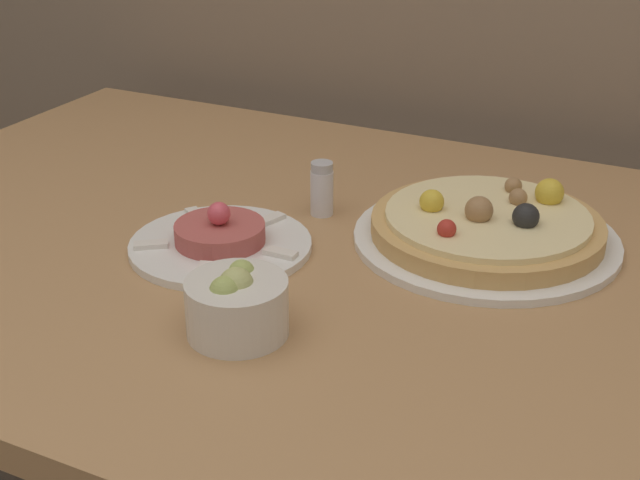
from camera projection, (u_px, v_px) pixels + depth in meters
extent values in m
cube|color=#AD7F51|center=(334.00, 265.00, 1.08)|extent=(1.39, 0.89, 0.03)
cylinder|color=#AD7F51|center=(132.00, 293.00, 1.81)|extent=(0.06, 0.06, 0.74)
cylinder|color=white|center=(486.00, 239.00, 1.09)|extent=(0.32, 0.32, 0.01)
cylinder|color=tan|center=(487.00, 227.00, 1.08)|extent=(0.28, 0.28, 0.02)
cylinder|color=beige|center=(488.00, 216.00, 1.08)|extent=(0.25, 0.25, 0.01)
sphere|color=black|center=(526.00, 217.00, 1.04)|extent=(0.03, 0.03, 0.03)
sphere|color=#B22D23|center=(447.00, 229.00, 1.02)|extent=(0.02, 0.02, 0.02)
sphere|color=gold|center=(549.00, 193.00, 1.10)|extent=(0.04, 0.04, 0.04)
sphere|color=#997047|center=(518.00, 198.00, 1.10)|extent=(0.02, 0.02, 0.02)
sphere|color=#997047|center=(479.00, 210.00, 1.06)|extent=(0.03, 0.03, 0.03)
sphere|color=gold|center=(432.00, 202.00, 1.08)|extent=(0.03, 0.03, 0.03)
sphere|color=#997047|center=(513.00, 186.00, 1.13)|extent=(0.02, 0.02, 0.02)
cylinder|color=white|center=(221.00, 245.00, 1.07)|extent=(0.22, 0.22, 0.01)
cylinder|color=#B2514C|center=(220.00, 233.00, 1.06)|extent=(0.11, 0.11, 0.02)
sphere|color=#DB4C5B|center=(219.00, 213.00, 1.05)|extent=(0.03, 0.03, 0.03)
cube|color=white|center=(280.00, 253.00, 1.04)|extent=(0.04, 0.02, 0.01)
cube|color=white|center=(270.00, 219.00, 1.12)|extent=(0.03, 0.04, 0.01)
cube|color=white|center=(196.00, 215.00, 1.13)|extent=(0.04, 0.04, 0.01)
cube|color=white|center=(151.00, 245.00, 1.06)|extent=(0.04, 0.04, 0.01)
cube|color=white|center=(202.00, 271.00, 1.00)|extent=(0.03, 0.04, 0.01)
cylinder|color=silver|center=(237.00, 307.00, 0.89)|extent=(0.10, 0.10, 0.06)
sphere|color=#A3B25B|center=(242.00, 273.00, 0.90)|extent=(0.03, 0.03, 0.03)
sphere|color=#B7BC70|center=(241.00, 272.00, 0.90)|extent=(0.03, 0.03, 0.03)
sphere|color=#B7BC70|center=(240.00, 286.00, 0.88)|extent=(0.03, 0.03, 0.03)
sphere|color=#B7BC70|center=(236.00, 285.00, 0.88)|extent=(0.04, 0.04, 0.04)
sphere|color=#A3B25B|center=(225.00, 291.00, 0.87)|extent=(0.03, 0.03, 0.03)
cylinder|color=silver|center=(322.00, 193.00, 1.16)|extent=(0.03, 0.03, 0.06)
cylinder|color=#B2B2B7|center=(322.00, 167.00, 1.14)|extent=(0.03, 0.03, 0.01)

